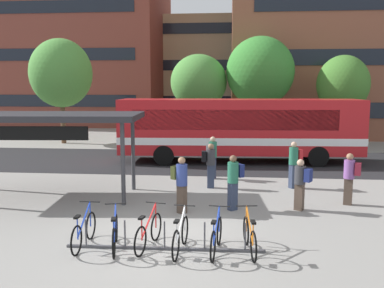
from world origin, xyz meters
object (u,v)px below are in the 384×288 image
(transit_shelter, at_px, (42,119))
(commuter_olive_pack_1, at_px, (181,181))
(commuter_navy_pack_0, at_px, (234,178))
(commuter_red_pack_2, at_px, (294,161))
(commuter_maroon_pack_4, at_px, (350,175))
(city_bus, at_px, (240,127))
(parked_bicycle_white_3, at_px, (181,236))
(street_tree_3, at_px, (61,73))
(street_tree_1, at_px, (199,82))
(parked_bicycle_red_2, at_px, (149,233))
(commuter_navy_pack_3, at_px, (301,181))
(street_tree_2, at_px, (260,72))
(parked_bicycle_blue_0, at_px, (84,232))
(parked_bicycle_blue_1, at_px, (115,234))
(commuter_black_pack_6, at_px, (210,162))
(street_tree_0, at_px, (343,84))
(commuter_grey_pack_5, at_px, (212,155))
(parked_bicycle_orange_5, at_px, (250,237))
(parked_bicycle_blue_4, at_px, (216,237))

(transit_shelter, height_order, commuter_olive_pack_1, transit_shelter)
(transit_shelter, distance_m, commuter_navy_pack_0, 6.86)
(commuter_olive_pack_1, distance_m, commuter_red_pack_2, 5.25)
(commuter_navy_pack_0, xyz_separation_m, commuter_maroon_pack_4, (3.76, 0.90, -0.02))
(city_bus, relative_size, parked_bicycle_white_3, 7.05)
(street_tree_3, bearing_deg, street_tree_1, 5.43)
(parked_bicycle_red_2, relative_size, commuter_red_pack_2, 0.96)
(commuter_red_pack_2, bearing_deg, city_bus, -105.48)
(commuter_navy_pack_3, bearing_deg, street_tree_2, -57.15)
(city_bus, height_order, parked_bicycle_blue_0, city_bus)
(parked_bicycle_blue_1, bearing_deg, street_tree_2, -26.54)
(commuter_black_pack_6, distance_m, street_tree_2, 13.22)
(commuter_maroon_pack_4, height_order, street_tree_0, street_tree_0)
(city_bus, xyz_separation_m, street_tree_1, (-2.64, 6.91, 2.35))
(city_bus, bearing_deg, commuter_navy_pack_3, -81.18)
(commuter_red_pack_2, relative_size, commuter_navy_pack_3, 1.10)
(parked_bicycle_white_3, distance_m, commuter_red_pack_2, 7.44)
(parked_bicycle_white_3, bearing_deg, parked_bicycle_blue_0, 92.72)
(parked_bicycle_white_3, relative_size, street_tree_1, 0.29)
(parked_bicycle_blue_1, relative_size, commuter_navy_pack_3, 1.05)
(transit_shelter, distance_m, commuter_olive_pack_1, 5.46)
(commuter_grey_pack_5, distance_m, commuter_black_pack_6, 1.56)
(parked_bicycle_orange_5, relative_size, commuter_olive_pack_1, 0.98)
(parked_bicycle_blue_0, xyz_separation_m, parked_bicycle_red_2, (1.56, 0.07, 0.00))
(commuter_navy_pack_3, distance_m, commuter_grey_pack_5, 5.11)
(parked_bicycle_blue_0, distance_m, commuter_maroon_pack_4, 8.53)
(commuter_maroon_pack_4, bearing_deg, transit_shelter, 20.05)
(transit_shelter, relative_size, commuter_maroon_pack_4, 4.03)
(commuter_red_pack_2, bearing_deg, parked_bicycle_red_2, 20.34)
(parked_bicycle_blue_1, xyz_separation_m, parked_bicycle_blue_4, (2.39, 0.01, 0.00))
(parked_bicycle_white_3, height_order, commuter_navy_pack_0, commuter_navy_pack_0)
(parked_bicycle_blue_0, bearing_deg, commuter_grey_pack_5, -20.30)
(commuter_navy_pack_3, bearing_deg, parked_bicycle_blue_1, 68.15)
(commuter_navy_pack_3, relative_size, street_tree_2, 0.23)
(parked_bicycle_blue_1, bearing_deg, commuter_red_pack_2, -50.74)
(parked_bicycle_orange_5, xyz_separation_m, street_tree_0, (6.60, 17.74, 3.58))
(parked_bicycle_red_2, xyz_separation_m, commuter_navy_pack_0, (2.04, 3.29, 0.62))
(street_tree_2, bearing_deg, commuter_maroon_pack_4, -82.20)
(parked_bicycle_blue_4, xyz_separation_m, commuter_navy_pack_0, (0.43, 3.44, 0.62))
(commuter_black_pack_6, xyz_separation_m, street_tree_3, (-10.55, 11.63, 3.73))
(commuter_maroon_pack_4, xyz_separation_m, street_tree_2, (-1.95, 14.23, 3.82))
(commuter_grey_pack_5, bearing_deg, transit_shelter, 142.98)
(street_tree_2, bearing_deg, commuter_olive_pack_1, -102.33)
(parked_bicycle_orange_5, xyz_separation_m, street_tree_1, (-2.59, 18.63, 3.75))
(commuter_olive_pack_1, bearing_deg, commuter_maroon_pack_4, 52.22)
(parked_bicycle_blue_4, relative_size, commuter_maroon_pack_4, 1.01)
(parked_bicycle_orange_5, xyz_separation_m, commuter_olive_pack_1, (-1.94, 2.90, 0.62))
(parked_bicycle_blue_0, distance_m, parked_bicycle_red_2, 1.56)
(transit_shelter, xyz_separation_m, street_tree_2, (8.38, 14.14, 2.08))
(parked_bicycle_blue_0, relative_size, street_tree_1, 0.29)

